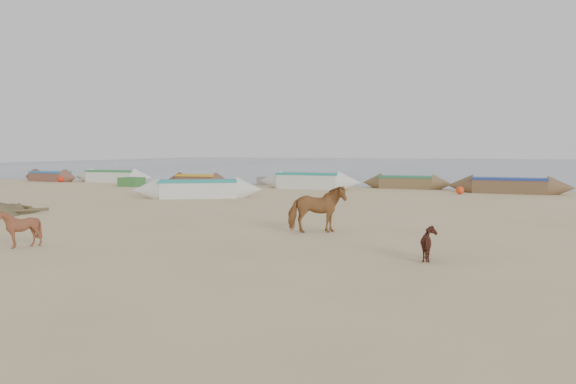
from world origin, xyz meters
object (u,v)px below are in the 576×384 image
(near_canoe, at_px, (198,189))
(cow_adult, at_px, (317,209))
(calf_front, at_px, (18,228))
(calf_right, at_px, (431,244))

(near_canoe, bearing_deg, cow_adult, -74.11)
(calf_front, bearing_deg, cow_adult, 108.03)
(cow_adult, distance_m, calf_right, 4.76)
(near_canoe, bearing_deg, calf_right, -72.79)
(cow_adult, xyz_separation_m, near_canoe, (-9.15, 9.44, -0.25))
(calf_front, height_order, calf_right, calf_front)
(calf_right, distance_m, near_canoe, 17.88)
(calf_front, relative_size, calf_right, 1.33)
(cow_adult, bearing_deg, near_canoe, 18.56)
(calf_front, xyz_separation_m, calf_right, (9.89, 1.86, -0.12))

